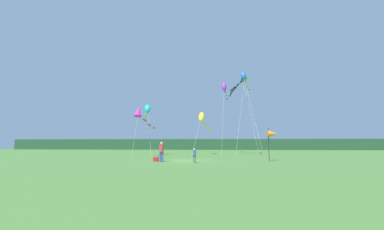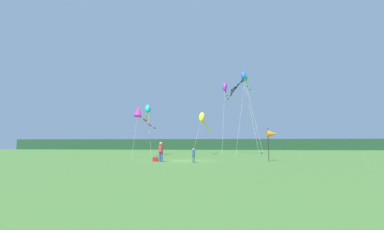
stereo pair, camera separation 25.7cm
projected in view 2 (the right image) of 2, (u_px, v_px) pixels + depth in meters
ground_plane at (185, 161)px, 25.12m from camera, size 120.00×120.00×0.00m
distant_treeline at (208, 144)px, 69.73m from camera, size 108.00×2.82×2.81m
person_adult at (161, 151)px, 23.71m from camera, size 0.39×0.39×1.78m
person_child at (193, 155)px, 22.53m from camera, size 0.27×0.27×1.23m
cooler_box at (155, 159)px, 24.20m from camera, size 0.43×0.41×0.39m
banner_flag_pole at (272, 134)px, 24.44m from camera, size 0.90×0.70×3.09m
kite_cyan at (148, 110)px, 37.37m from camera, size 3.25×8.38×7.23m
kite_purple at (225, 88)px, 43.25m from camera, size 1.48×8.98×11.79m
kite_magenta at (140, 114)px, 32.76m from camera, size 1.37×7.91×6.26m
kite_green at (246, 79)px, 39.61m from camera, size 3.38×8.79×12.13m
kite_yellow at (203, 119)px, 39.05m from camera, size 2.30×8.95×6.37m
kite_blue at (242, 78)px, 36.87m from camera, size 3.61×7.81×11.69m
kite_black at (241, 81)px, 41.14m from camera, size 3.36×10.75×12.29m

